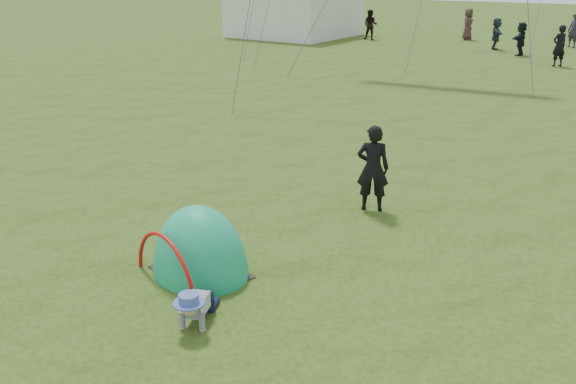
% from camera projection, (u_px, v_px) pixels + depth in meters
% --- Properties ---
extents(ground, '(140.00, 140.00, 0.00)m').
position_uv_depth(ground, '(190.00, 314.00, 8.43)').
color(ground, '#28470F').
extents(crawling_toddler, '(0.68, 0.83, 0.55)m').
position_uv_depth(crawling_toddler, '(195.00, 305.00, 8.12)').
color(crawling_toddler, black).
rests_on(crawling_toddler, ground).
extents(popup_tent, '(2.01, 1.85, 2.10)m').
position_uv_depth(popup_tent, '(201.00, 273.00, 9.56)').
color(popup_tent, '#13826A').
rests_on(popup_tent, ground).
extents(standing_adult, '(0.68, 0.56, 1.62)m').
position_uv_depth(standing_adult, '(373.00, 168.00, 11.70)').
color(standing_adult, black).
rests_on(standing_adult, ground).
extents(crowd_person_0, '(0.76, 0.75, 1.77)m').
position_uv_depth(crowd_person_0, '(559.00, 46.00, 27.73)').
color(crowd_person_0, black).
rests_on(crowd_person_0, ground).
extents(crowd_person_4, '(0.58, 0.88, 1.77)m').
position_uv_depth(crowd_person_4, '(468.00, 24.00, 37.00)').
color(crowd_person_4, '#412A27').
rests_on(crowd_person_4, ground).
extents(crowd_person_5, '(0.61, 1.52, 1.59)m').
position_uv_depth(crowd_person_5, '(521.00, 39.00, 30.88)').
color(crowd_person_5, black).
rests_on(crowd_person_5, ground).
extents(crowd_person_9, '(1.30, 1.05, 1.75)m').
position_uv_depth(crowd_person_9, '(313.00, 12.00, 45.96)').
color(crowd_person_9, '#252629').
rests_on(crowd_person_9, ground).
extents(crowd_person_11, '(0.88, 1.56, 1.60)m').
position_uv_depth(crowd_person_11, '(496.00, 34.00, 32.98)').
color(crowd_person_11, '#222E35').
rests_on(crowd_person_11, ground).
extents(crowd_person_12, '(0.76, 0.67, 1.75)m').
position_uv_depth(crowd_person_12, '(574.00, 31.00, 33.83)').
color(crowd_person_12, '#2B2935').
rests_on(crowd_person_12, ground).
extents(crowd_person_13, '(0.89, 0.73, 1.69)m').
position_uv_depth(crowd_person_13, '(370.00, 25.00, 37.06)').
color(crowd_person_13, black).
rests_on(crowd_person_13, ground).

